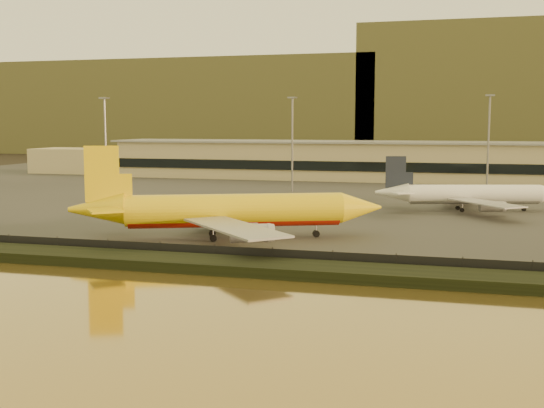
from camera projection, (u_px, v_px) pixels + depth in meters
The scene contains 11 objects.
ground at pixel (232, 246), 104.38m from camera, with size 900.00×900.00×0.00m, color black.
embankment at pixel (190, 263), 88.02m from camera, with size 320.00×7.00×1.40m, color black.
tarmac at pixel (338, 188), 195.33m from camera, with size 320.00×220.00×0.20m, color #2D2D2D.
perimeter_fence at pixel (201, 253), 91.78m from camera, with size 300.00×0.05×2.20m, color black.
terminal_building at pixel (311, 160), 227.67m from camera, with size 202.00×25.00×12.60m.
apron_light_masts at pixel (385, 135), 170.38m from camera, with size 152.20×12.20×25.40m.
distant_hills at pixel (373, 103), 431.65m from camera, with size 470.00×160.00×70.00m.
dhl_cargo_jet at pixel (229, 211), 109.08m from camera, with size 48.24×45.65×15.03m.
white_narrowbody_jet at pixel (470, 195), 143.70m from camera, with size 39.84×38.09×11.59m.
gse_vehicle_yellow at pixel (335, 215), 131.20m from camera, with size 3.59×1.62×1.62m, color #DEBB0B.
gse_vehicle_white at pixel (238, 207), 144.58m from camera, with size 3.47×1.56×1.56m, color white.
Camera 1 is at (33.16, -97.58, 18.78)m, focal length 45.00 mm.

